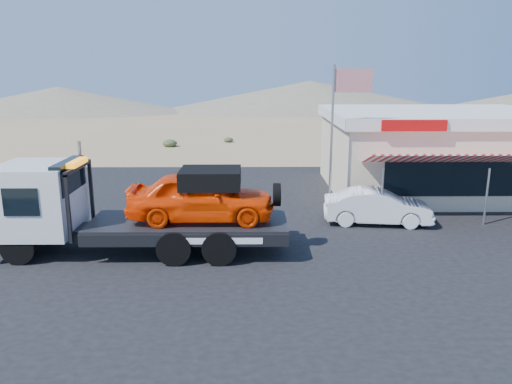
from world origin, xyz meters
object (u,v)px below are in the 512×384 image
tow_truck (136,204)px  flagpole (338,124)px  white_sedan (377,207)px  jerky_store (435,150)px

tow_truck → flagpole: size_ratio=1.52×
white_sedan → jerky_store: 6.99m
tow_truck → flagpole: 8.44m
white_sedan → flagpole: flagpole is taller
white_sedan → jerky_store: size_ratio=0.39×
flagpole → tow_truck: bearing=-150.7°
tow_truck → jerky_store: 15.26m
jerky_store → tow_truck: bearing=-146.3°
tow_truck → jerky_store: size_ratio=0.88×
white_sedan → flagpole: bearing=61.7°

